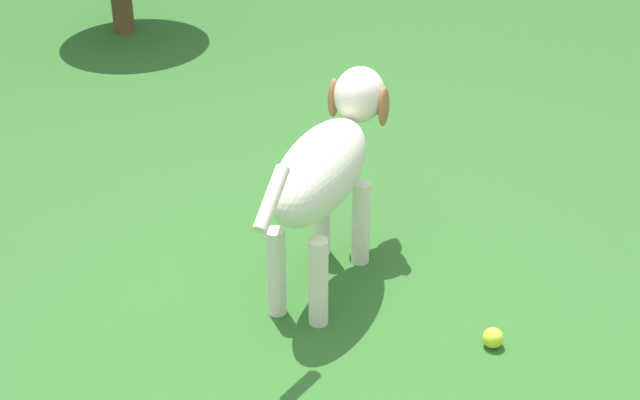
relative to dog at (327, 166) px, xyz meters
name	(u,v)px	position (x,y,z in m)	size (l,w,h in m)	color
ground	(318,337)	(-0.18, -0.28, -0.44)	(14.00, 14.00, 0.00)	#2D6026
dog	(327,166)	(0.00, 0.00, 0.00)	(0.78, 0.66, 0.66)	silver
tennis_ball_2	(493,338)	(0.28, -0.58, -0.40)	(0.07, 0.07, 0.07)	#D1DD33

